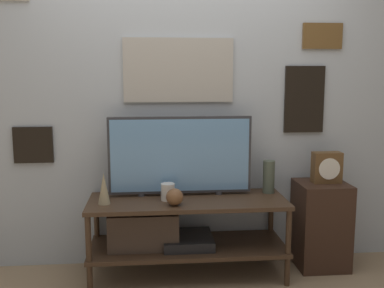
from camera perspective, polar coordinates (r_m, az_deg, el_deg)
The scene contains 9 objects.
wall_back at distance 3.44m, azimuth -1.03°, elevation 6.98°, with size 6.40×0.08×2.70m.
media_console at distance 3.32m, azimuth -2.77°, elevation -10.61°, with size 1.42×0.52×0.58m.
television at distance 3.30m, azimuth -1.51°, elevation -1.44°, with size 1.05×0.05×0.59m.
vase_round_glass at distance 3.10m, azimuth -2.22°, elevation -6.74°, with size 0.12×0.12×0.12m.
vase_slim_bronze at distance 3.18m, azimuth -11.12°, elevation -5.57°, with size 0.08×0.08×0.22m.
vase_tall_ceramic at distance 3.45m, azimuth 9.72°, elevation -4.12°, with size 0.09×0.09×0.25m.
candle_jar at distance 3.23m, azimuth -3.09°, elevation -6.08°, with size 0.10×0.10×0.12m.
side_table at distance 3.63m, azimuth 16.03°, elevation -9.80°, with size 0.37×0.37×0.66m.
mantel_clock at distance 3.53m, azimuth 16.74°, elevation -2.87°, with size 0.21×0.11×0.23m.
Camera 1 is at (-0.26, -2.82, 1.48)m, focal length 42.00 mm.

